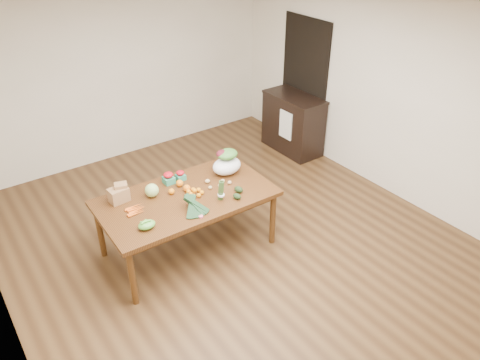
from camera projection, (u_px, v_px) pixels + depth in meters
floor at (235, 245)px, 5.69m from camera, size 6.00×6.00×0.00m
ceiling at (234, 15)px, 4.29m from camera, size 5.00×6.00×0.02m
room_walls at (235, 146)px, 4.99m from camera, size 5.02×6.02×2.70m
dining_table at (188, 223)px, 5.44m from camera, size 1.97×1.13×0.75m
doorway_dark at (304, 84)px, 7.49m from camera, size 0.02×1.00×2.10m
cabinet at (293, 123)px, 7.60m from camera, size 0.52×1.02×0.94m
dish_towel at (286, 125)px, 7.35m from camera, size 0.02×0.28×0.45m
paper_bag at (119, 194)px, 5.11m from camera, size 0.28×0.24×0.19m
cabbage at (152, 190)px, 5.20m from camera, size 0.15×0.15×0.15m
strawberry_basket_a at (169, 179)px, 5.46m from camera, size 0.13×0.13×0.11m
strawberry_basket_b at (180, 176)px, 5.53m from camera, size 0.10×0.10×0.09m
orange_a at (172, 191)px, 5.26m from camera, size 0.07×0.07×0.07m
orange_b at (180, 183)px, 5.40m from camera, size 0.08×0.08×0.08m
orange_c at (187, 188)px, 5.31m from camera, size 0.08×0.08×0.08m
mandarin_cluster at (195, 192)px, 5.25m from camera, size 0.18×0.18×0.08m
carrots at (135, 210)px, 4.99m from camera, size 0.22×0.19×0.03m
snap_pea_bag at (147, 225)px, 4.72m from camera, size 0.18×0.14×0.08m
kale_bunch at (196, 207)px, 4.93m from camera, size 0.33×0.41×0.16m
asparagus_bundle at (221, 190)px, 5.12m from camera, size 0.08×0.12×0.26m
potato_a at (210, 187)px, 5.36m from camera, size 0.05×0.04×0.04m
potato_b at (220, 185)px, 5.40m from camera, size 0.04×0.04×0.04m
potato_c at (223, 181)px, 5.48m from camera, size 0.05×0.05×0.04m
potato_d at (207, 181)px, 5.47m from camera, size 0.06×0.05×0.05m
potato_e at (230, 182)px, 5.45m from camera, size 0.05×0.04×0.04m
avocado_a at (237, 196)px, 5.18m from camera, size 0.09×0.12×0.07m
avocado_b at (239, 189)px, 5.29m from camera, size 0.10×0.13×0.07m
salad_bag at (227, 163)px, 5.61m from camera, size 0.37×0.28×0.28m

